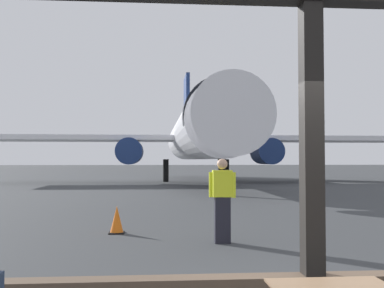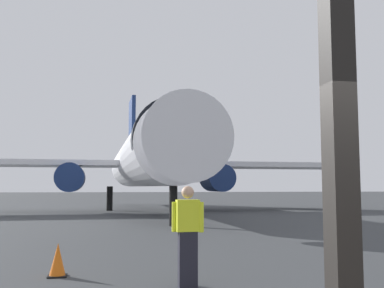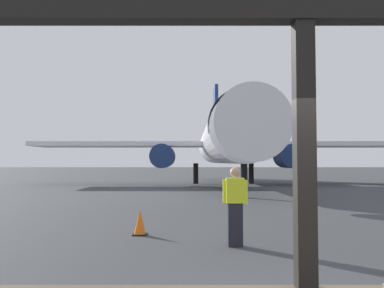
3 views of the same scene
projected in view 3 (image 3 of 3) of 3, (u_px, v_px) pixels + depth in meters
ground_plane at (203, 179)px, 44.08m from camera, size 220.00×220.00×0.00m
window_frame at (305, 215)px, 4.18m from camera, size 8.41×0.24×3.56m
airplane at (225, 141)px, 33.23m from camera, size 31.81×31.24×10.52m
ground_crew_worker at (235, 205)px, 8.98m from camera, size 0.54×0.27×1.74m
traffic_cone at (140, 223)px, 10.37m from camera, size 0.36×0.36×0.64m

